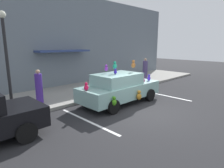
% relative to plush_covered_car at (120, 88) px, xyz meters
% --- Properties ---
extents(ground_plane, '(60.00, 60.00, 0.00)m').
position_rel_plush_covered_car_xyz_m(ground_plane, '(-0.28, -1.72, -0.80)').
color(ground_plane, '#262628').
extents(sidewalk, '(24.00, 4.00, 0.15)m').
position_rel_plush_covered_car_xyz_m(sidewalk, '(-0.28, 3.28, -0.72)').
color(sidewalk, gray).
rests_on(sidewalk, ground).
extents(storefront_building, '(24.00, 1.25, 6.40)m').
position_rel_plush_covered_car_xyz_m(storefront_building, '(-0.28, 5.43, 2.39)').
color(storefront_building, slate).
rests_on(storefront_building, ground).
extents(parking_stripe_front, '(0.12, 3.60, 0.01)m').
position_rel_plush_covered_car_xyz_m(parking_stripe_front, '(2.96, -0.72, -0.80)').
color(parking_stripe_front, silver).
rests_on(parking_stripe_front, ground).
extents(parking_stripe_rear, '(0.12, 3.60, 0.01)m').
position_rel_plush_covered_car_xyz_m(parking_stripe_rear, '(-2.63, -0.72, -0.80)').
color(parking_stripe_rear, silver).
rests_on(parking_stripe_rear, ground).
extents(plush_covered_car, '(4.47, 2.11, 2.17)m').
position_rel_plush_covered_car_xyz_m(plush_covered_car, '(0.00, 0.00, 0.00)').
color(plush_covered_car, '#85B1AA').
rests_on(plush_covered_car, ground).
extents(teddy_bear_on_sidewalk, '(0.29, 0.25, 0.56)m').
position_rel_plush_covered_car_xyz_m(teddy_bear_on_sidewalk, '(1.69, 1.86, -0.39)').
color(teddy_bear_on_sidewalk, pink).
rests_on(teddy_bear_on_sidewalk, sidewalk).
extents(street_lamp_post, '(0.28, 0.28, 4.05)m').
position_rel_plush_covered_car_xyz_m(street_lamp_post, '(-4.57, 1.78, 1.82)').
color(street_lamp_post, black).
rests_on(street_lamp_post, sidewalk).
extents(pedestrian_near_shopfront, '(0.34, 0.34, 1.65)m').
position_rel_plush_covered_car_xyz_m(pedestrian_near_shopfront, '(-3.14, 2.40, 0.11)').
color(pedestrian_near_shopfront, '#42268C').
rests_on(pedestrian_near_shopfront, sidewalk).
extents(pedestrian_by_lamp, '(0.37, 0.37, 1.83)m').
position_rel_plush_covered_car_xyz_m(pedestrian_by_lamp, '(4.73, 1.83, 0.20)').
color(pedestrian_by_lamp, '#4F4170').
rests_on(pedestrian_by_lamp, sidewalk).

